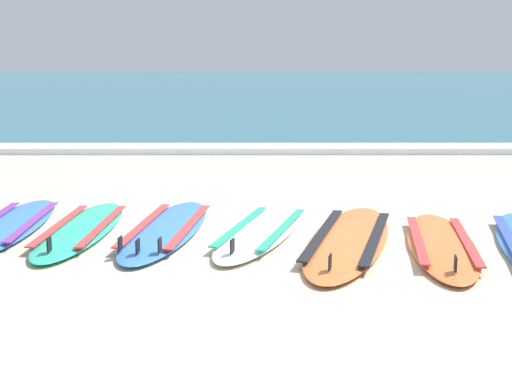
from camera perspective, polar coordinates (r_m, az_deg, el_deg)
ground_plane at (r=5.98m, az=1.30°, el=-3.87°), size 80.00×80.00×0.00m
sea at (r=40.93m, az=0.19°, el=9.13°), size 80.00×60.00×0.10m
wave_foam_strip at (r=11.37m, az=0.68°, el=3.64°), size 80.00×0.73×0.11m
surfboard_0 at (r=6.68m, az=-19.85°, el=-2.61°), size 0.63×2.23×0.18m
surfboard_1 at (r=6.34m, az=-14.45°, el=-3.00°), size 0.63×2.21×0.18m
surfboard_2 at (r=6.20m, az=-7.54°, el=-3.07°), size 0.84×2.37×0.18m
surfboard_3 at (r=6.07m, az=0.44°, el=-3.28°), size 1.11×2.22×0.18m
surfboard_4 at (r=5.85m, az=7.76°, el=-3.94°), size 1.28×2.60×0.18m
surfboard_5 at (r=5.86m, az=15.28°, el=-4.21°), size 0.87×2.23×0.18m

